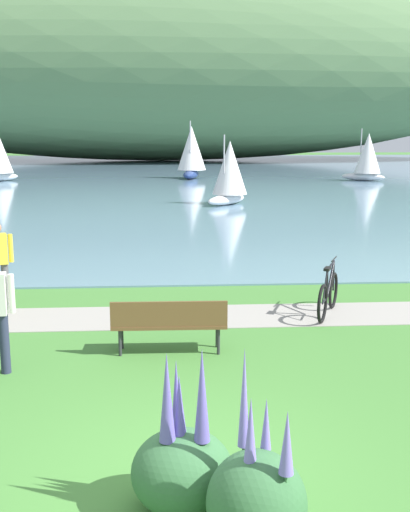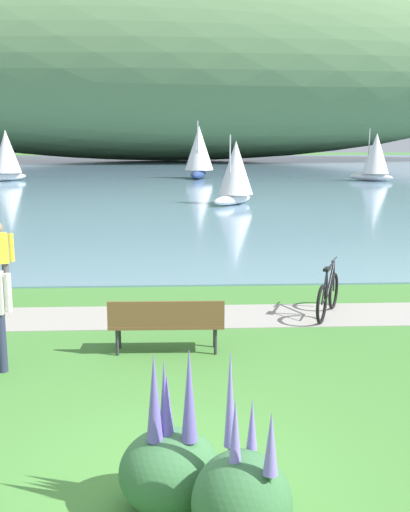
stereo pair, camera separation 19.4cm
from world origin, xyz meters
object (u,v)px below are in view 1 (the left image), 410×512
Objects in this scene: park_bench_near_camera at (169,321)px; bicycle_beside_path at (328,295)px; sailboat_far_off at (367,156)px; sailboat_toward_hillside at (192,152)px; sailboat_nearest_to_shore at (229,172)px.

bicycle_beside_path reaches higher than park_bench_near_camera.
sailboat_far_off reaches higher than park_bench_near_camera.
sailboat_toward_hillside is (1.90, 37.15, 1.49)m from park_bench_near_camera.
bicycle_beside_path is 33.95m from sailboat_far_off.
park_bench_near_camera is 36.78m from sailboat_far_off.
bicycle_beside_path is 18.23m from sailboat_nearest_to_shore.
sailboat_nearest_to_shore is 17.79m from sailboat_far_off.
sailboat_far_off is at bearing 67.40° from park_bench_near_camera.
sailboat_nearest_to_shore is (-0.04, 18.20, 1.18)m from bicycle_beside_path.
park_bench_near_camera is at bearing -92.92° from sailboat_toward_hillside.
park_bench_near_camera is 20.33m from sailboat_nearest_to_shore.
sailboat_nearest_to_shore is at bearing 81.57° from park_bench_near_camera.
sailboat_toward_hillside is at bearing 165.32° from sailboat_far_off.
bicycle_beside_path is 0.39× the size of sailboat_toward_hillside.
bicycle_beside_path is at bearing -109.12° from sailboat_far_off.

